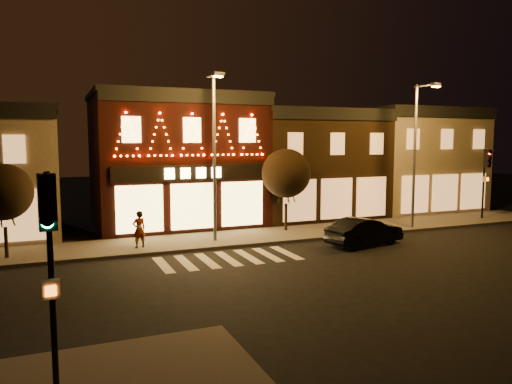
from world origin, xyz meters
TOP-DOWN VIEW (x-y plane):
  - ground at (0.00, 0.00)m, footprint 120.00×120.00m
  - sidewalk_far at (2.00, 8.00)m, footprint 44.00×4.00m
  - building_pulp at (0.00, 13.98)m, footprint 10.20×8.34m
  - building_right_a at (9.50, 13.99)m, footprint 9.20×8.28m
  - building_right_b at (18.50, 13.99)m, footprint 9.20×8.28m
  - traffic_signal_near at (-7.44, -6.91)m, footprint 0.35×0.49m
  - traffic_signal_far at (19.64, 7.50)m, footprint 0.40×0.54m
  - streetlamp_mid at (0.47, 7.27)m, footprint 0.70×1.97m
  - streetlamp_right at (12.78, 6.35)m, footprint 0.55×1.96m
  - tree_left at (-9.38, 7.50)m, footprint 2.55×2.55m
  - tree_right at (5.28, 8.73)m, footprint 2.87×2.87m
  - dark_sedan at (7.54, 4.08)m, footprint 4.59×2.34m
  - pedestrian at (-3.49, 7.26)m, footprint 0.76×0.60m

SIDE VIEW (x-z plane):
  - ground at x=0.00m, z-range 0.00..0.00m
  - sidewalk_far at x=2.00m, z-range 0.00..0.15m
  - dark_sedan at x=7.54m, z-range 0.00..1.44m
  - pedestrian at x=-3.49m, z-range 0.15..1.99m
  - tree_left at x=-9.38m, z-range 1.00..5.26m
  - traffic_signal_near at x=-7.44m, z-range 1.11..5.82m
  - traffic_signal_far at x=19.64m, z-range 1.15..5.83m
  - tree_right at x=5.28m, z-range 1.11..5.91m
  - building_right_a at x=9.50m, z-range 0.01..7.51m
  - building_right_b at x=18.50m, z-range 0.01..7.81m
  - building_pulp at x=0.00m, z-range 0.01..8.31m
  - streetlamp_right at x=12.78m, z-range 0.89..9.43m
  - streetlamp_mid at x=0.47m, z-range 0.90..9.50m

